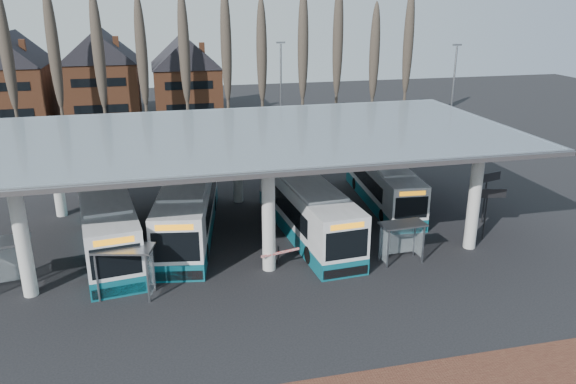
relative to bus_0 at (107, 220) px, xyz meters
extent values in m
plane|color=black|center=(8.58, -7.54, -1.66)|extent=(140.00, 140.00, 0.00)
cylinder|color=silver|center=(-3.42, -5.04, 1.34)|extent=(0.70, 0.70, 6.00)
cylinder|color=silver|center=(-3.42, 5.96, 1.34)|extent=(0.70, 0.70, 6.00)
cylinder|color=silver|center=(8.58, -5.04, 1.34)|extent=(0.70, 0.70, 6.00)
cylinder|color=silver|center=(8.58, 5.96, 1.34)|extent=(0.70, 0.70, 6.00)
cylinder|color=silver|center=(20.58, -5.04, 1.34)|extent=(0.70, 0.70, 6.00)
cylinder|color=silver|center=(20.58, 5.96, 1.34)|extent=(0.70, 0.70, 6.00)
cube|color=gray|center=(8.58, 0.46, 4.59)|extent=(32.00, 16.00, 0.12)
cube|color=silver|center=(8.58, 0.46, 4.66)|extent=(31.50, 15.50, 0.04)
cone|color=#473D33|center=(-9.42, 25.46, 5.59)|extent=(0.36, 0.36, 14.50)
ellipsoid|color=#473D33|center=(-9.42, 25.46, 7.33)|extent=(1.10, 1.10, 11.02)
cone|color=#473D33|center=(-5.42, 25.46, 5.59)|extent=(0.36, 0.36, 14.50)
ellipsoid|color=#473D33|center=(-5.42, 25.46, 7.33)|extent=(1.10, 1.10, 11.02)
cone|color=#473D33|center=(-1.42, 25.46, 5.59)|extent=(0.36, 0.36, 14.50)
ellipsoid|color=#473D33|center=(-1.42, 25.46, 7.33)|extent=(1.10, 1.10, 11.02)
cone|color=#473D33|center=(2.58, 25.46, 5.59)|extent=(0.36, 0.36, 14.50)
ellipsoid|color=#473D33|center=(2.58, 25.46, 7.33)|extent=(1.10, 1.10, 11.02)
cone|color=#473D33|center=(6.58, 25.46, 5.59)|extent=(0.36, 0.36, 14.50)
ellipsoid|color=#473D33|center=(6.58, 25.46, 7.33)|extent=(1.10, 1.10, 11.02)
cone|color=#473D33|center=(10.58, 25.46, 5.59)|extent=(0.36, 0.36, 14.50)
ellipsoid|color=#473D33|center=(10.58, 25.46, 7.33)|extent=(1.10, 1.10, 11.02)
cone|color=#473D33|center=(14.58, 25.46, 5.59)|extent=(0.36, 0.36, 14.50)
ellipsoid|color=#473D33|center=(14.58, 25.46, 7.33)|extent=(1.10, 1.10, 11.02)
cone|color=#473D33|center=(18.58, 25.46, 5.59)|extent=(0.36, 0.36, 14.50)
ellipsoid|color=#473D33|center=(18.58, 25.46, 7.33)|extent=(1.10, 1.10, 11.02)
cone|color=#473D33|center=(22.58, 25.46, 5.59)|extent=(0.36, 0.36, 14.50)
ellipsoid|color=#473D33|center=(22.58, 25.46, 7.33)|extent=(1.10, 1.10, 11.02)
cone|color=#473D33|center=(26.58, 25.46, 5.59)|extent=(0.36, 0.36, 14.50)
ellipsoid|color=#473D33|center=(26.58, 25.46, 7.33)|extent=(1.10, 1.10, 11.02)
cone|color=#473D33|center=(30.58, 25.46, 5.59)|extent=(0.36, 0.36, 14.50)
ellipsoid|color=#473D33|center=(30.58, 25.46, 7.33)|extent=(1.10, 1.10, 11.02)
cube|color=brown|center=(-11.92, 36.46, 1.84)|extent=(8.00, 10.00, 7.00)
pyramid|color=black|center=(-11.92, 36.46, 8.84)|extent=(8.30, 10.30, 3.50)
cube|color=brown|center=(-2.42, 36.46, 1.84)|extent=(8.00, 10.00, 7.00)
pyramid|color=black|center=(-2.42, 36.46, 8.84)|extent=(8.30, 10.30, 3.50)
cube|color=brown|center=(7.08, 36.46, 1.84)|extent=(8.00, 10.00, 7.00)
pyramid|color=black|center=(7.08, 36.46, 8.84)|extent=(8.30, 10.30, 3.50)
cylinder|color=slate|center=(14.58, 18.46, 3.34)|extent=(0.16, 0.16, 10.00)
cube|color=slate|center=(14.58, 18.46, 8.44)|extent=(0.80, 0.15, 0.15)
cylinder|color=slate|center=(28.58, 12.46, 3.34)|extent=(0.16, 0.16, 10.00)
cube|color=slate|center=(28.58, 12.46, 8.44)|extent=(0.80, 0.15, 0.15)
cube|color=white|center=(0.01, -0.08, 0.24)|extent=(4.36, 12.88, 2.95)
cube|color=#0D5563|center=(0.01, -0.08, -1.18)|extent=(4.38, 12.91, 0.95)
cube|color=white|center=(0.01, -0.08, 1.77)|extent=(3.41, 7.84, 0.19)
cube|color=black|center=(-0.06, 0.44, 0.34)|extent=(3.92, 9.38, 1.16)
cube|color=black|center=(0.86, -6.32, 0.29)|extent=(2.35, 0.38, 1.58)
cube|color=black|center=(-0.83, 6.16, 0.34)|extent=(2.27, 0.37, 1.26)
cube|color=orange|center=(0.86, -6.32, 1.34)|extent=(1.87, 0.30, 0.32)
cube|color=black|center=(0.85, -6.31, -1.29)|extent=(2.54, 0.43, 0.53)
cylinder|color=black|center=(-0.66, -4.21, -1.15)|extent=(0.43, 1.04, 1.01)
cylinder|color=black|center=(1.75, -3.88, -1.15)|extent=(0.43, 1.04, 1.01)
cylinder|color=black|center=(-1.69, 3.41, -1.15)|extent=(0.43, 1.04, 1.01)
cylinder|color=black|center=(0.72, 3.73, -1.15)|extent=(0.43, 1.04, 1.01)
cube|color=white|center=(4.77, 0.92, 0.28)|extent=(4.85, 13.18, 3.01)
cube|color=#0D5563|center=(4.77, 0.92, -1.17)|extent=(4.87, 13.20, 0.97)
cube|color=white|center=(4.77, 0.92, 1.84)|extent=(3.72, 8.04, 0.19)
cube|color=black|center=(4.86, 1.45, 0.38)|extent=(4.29, 9.62, 1.18)
cube|color=black|center=(3.70, -5.42, 0.33)|extent=(2.39, 0.46, 1.61)
cube|color=black|center=(5.84, 7.26, 0.38)|extent=(2.31, 0.45, 1.29)
cube|color=orange|center=(3.70, -5.42, 1.41)|extent=(1.90, 0.37, 0.32)
cube|color=black|center=(3.70, -5.41, -1.28)|extent=(2.58, 0.52, 0.54)
cylinder|color=black|center=(2.87, -2.90, -1.14)|extent=(0.47, 1.07, 1.03)
cylinder|color=black|center=(5.32, -3.32, -1.14)|extent=(0.47, 1.07, 1.03)
cylinder|color=black|center=(4.17, 4.84, -1.14)|extent=(0.47, 1.07, 1.03)
cylinder|color=black|center=(6.62, 4.42, -1.14)|extent=(0.47, 1.07, 1.03)
cube|color=white|center=(11.80, -0.84, 0.21)|extent=(3.54, 12.61, 2.91)
cube|color=#0D5563|center=(11.80, -0.84, -1.19)|extent=(3.56, 12.63, 0.93)
cube|color=white|center=(11.80, -0.84, 1.72)|extent=(2.91, 7.62, 0.19)
cube|color=black|center=(11.76, -0.32, 0.31)|extent=(3.33, 9.14, 1.14)
cube|color=black|center=(12.25, -7.03, 0.26)|extent=(2.33, 0.23, 1.56)
cube|color=black|center=(11.35, 5.35, 0.31)|extent=(2.25, 0.22, 1.25)
cube|color=orange|center=(12.25, -7.03, 1.30)|extent=(1.85, 0.19, 0.31)
cube|color=black|center=(12.25, -7.02, -1.29)|extent=(2.51, 0.26, 0.52)
cylinder|color=black|center=(10.89, -4.86, -1.16)|extent=(0.36, 1.01, 1.00)
cylinder|color=black|center=(13.28, -4.69, -1.16)|extent=(0.36, 1.01, 1.00)
cylinder|color=black|center=(10.34, 2.70, -1.16)|extent=(0.36, 1.01, 1.00)
cylinder|color=black|center=(12.73, 2.87, -1.16)|extent=(0.36, 1.01, 1.00)
cube|color=white|center=(18.50, 3.19, 0.02)|extent=(3.28, 11.33, 2.61)
cube|color=#0D5563|center=(18.50, 3.19, -1.24)|extent=(3.30, 11.35, 0.84)
cube|color=white|center=(18.50, 3.19, 1.37)|extent=(2.68, 6.85, 0.17)
cube|color=black|center=(18.54, 3.66, 0.11)|extent=(3.06, 8.21, 1.02)
cube|color=black|center=(18.05, -2.35, 0.06)|extent=(2.09, 0.23, 1.40)
cube|color=black|center=(18.96, 8.74, 0.11)|extent=(2.02, 0.22, 1.12)
cube|color=orange|center=(18.05, -2.35, 0.99)|extent=(1.66, 0.18, 0.28)
cube|color=black|center=(18.05, -2.34, -1.33)|extent=(2.25, 0.26, 0.47)
cylinder|color=black|center=(17.14, -0.24, -1.21)|extent=(0.33, 0.91, 0.89)
cylinder|color=black|center=(19.28, -0.42, -1.21)|extent=(0.33, 0.91, 0.89)
cylinder|color=black|center=(17.70, 6.53, -1.21)|extent=(0.33, 0.91, 0.89)
cylinder|color=black|center=(19.84, 6.35, -1.21)|extent=(0.33, 0.91, 0.89)
cube|color=gray|center=(-3.32, -4.97, -0.31)|extent=(0.10, 0.10, 2.69)
cube|color=gray|center=(-3.52, -3.80, -0.31)|extent=(0.10, 0.10, 2.69)
cube|color=silver|center=(-4.80, -3.97, -0.26)|extent=(2.55, 0.48, 2.15)
cube|color=silver|center=(-3.36, -4.37, -0.26)|extent=(0.24, 1.17, 2.15)
cube|color=gray|center=(-0.07, -6.52, -0.41)|extent=(0.10, 0.10, 2.51)
cube|color=gray|center=(2.26, -7.10, -0.41)|extent=(0.10, 0.10, 2.51)
cube|color=gray|center=(0.20, -5.45, -0.41)|extent=(0.10, 0.10, 2.51)
cube|color=gray|center=(2.53, -6.03, -0.41)|extent=(0.10, 0.10, 2.51)
cube|color=gray|center=(1.23, -6.27, 0.90)|extent=(3.06, 2.04, 0.10)
cube|color=silver|center=(1.38, -5.69, -0.35)|extent=(2.34, 0.62, 2.00)
cube|color=silver|center=(0.01, -5.97, -0.35)|extent=(0.31, 1.08, 2.00)
cube|color=silver|center=(2.45, -6.58, -0.35)|extent=(0.31, 1.08, 2.00)
cube|color=gray|center=(14.82, -6.41, -0.55)|extent=(0.07, 0.07, 2.21)
cube|color=gray|center=(16.94, -6.30, -0.55)|extent=(0.07, 0.07, 2.21)
cube|color=gray|center=(14.77, -5.44, -0.55)|extent=(0.07, 0.07, 2.21)
cube|color=gray|center=(16.89, -5.33, -0.55)|extent=(0.07, 0.07, 2.21)
cube|color=gray|center=(15.86, -5.87, 0.60)|extent=(2.54, 1.37, 0.09)
cube|color=silver|center=(15.83, -5.34, -0.51)|extent=(2.12, 0.15, 1.77)
cube|color=silver|center=(14.75, -5.93, -0.51)|extent=(0.09, 0.97, 1.77)
cube|color=silver|center=(16.96, -5.81, -0.51)|extent=(0.09, 0.97, 1.77)
cylinder|color=black|center=(22.02, -4.15, -0.09)|extent=(0.10, 0.10, 3.14)
cube|color=black|center=(22.02, -4.15, 1.29)|extent=(2.14, 0.54, 0.54)
cylinder|color=black|center=(23.45, -1.75, -0.02)|extent=(0.10, 0.10, 3.28)
cube|color=black|center=(23.45, -1.75, 1.41)|extent=(2.21, 0.71, 0.56)
cube|color=black|center=(9.18, -4.68, -1.09)|extent=(0.08, 0.08, 1.13)
cube|color=red|center=(9.18, -5.19, -0.68)|extent=(2.21, 0.66, 0.10)
camera|label=1|loc=(3.23, -31.84, 12.25)|focal=35.00mm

